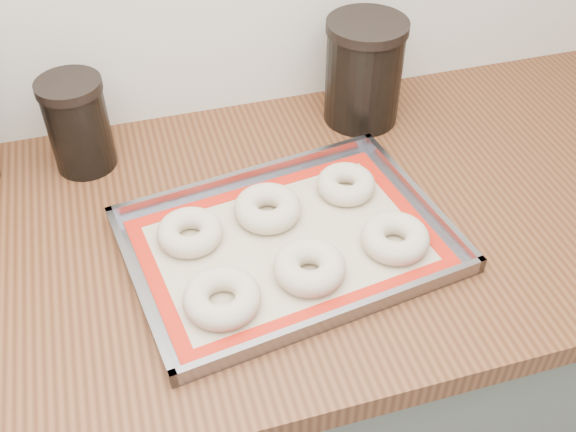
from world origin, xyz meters
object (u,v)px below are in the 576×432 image
object	(u,v)px
bagel_front_mid	(309,267)
canister_right	(364,71)
bagel_back_right	(346,184)
baking_tray	(288,242)
bagel_back_left	(190,232)
bagel_front_right	(395,238)
bagel_front_left	(222,298)
bagel_back_mid	(267,208)
canister_mid	(78,124)

from	to	relation	value
bagel_front_mid	canister_right	bearing A→B (deg)	59.20
bagel_back_right	canister_right	size ratio (longest dim) A/B	0.49
baking_tray	bagel_back_left	bearing A→B (deg)	160.98
baking_tray	bagel_back_right	bearing A→B (deg)	35.35
bagel_back_right	canister_right	xyz separation A→B (m)	(0.10, 0.20, 0.07)
bagel_front_mid	bagel_front_right	world-z (taller)	bagel_front_mid
bagel_front_left	bagel_front_mid	world-z (taller)	bagel_front_mid
bagel_front_mid	canister_right	distance (m)	0.42
baking_tray	bagel_back_mid	world-z (taller)	bagel_back_mid
baking_tray	bagel_back_mid	xyz separation A→B (m)	(-0.01, 0.06, 0.02)
bagel_back_right	canister_mid	bearing A→B (deg)	153.15
baking_tray	bagel_back_left	size ratio (longest dim) A/B	5.19
bagel_front_right	bagel_back_mid	bearing A→B (deg)	144.69
bagel_front_mid	bagel_front_right	size ratio (longest dim) A/B	1.02
bagel_front_right	bagel_back_mid	size ratio (longest dim) A/B	0.97
bagel_front_left	bagel_front_mid	xyz separation A→B (m)	(0.13, 0.02, 0.00)
bagel_back_left	bagel_back_mid	world-z (taller)	bagel_back_mid
bagel_back_left	canister_right	xyz separation A→B (m)	(0.36, 0.24, 0.07)
bagel_front_mid	bagel_back_right	world-z (taller)	bagel_front_mid
bagel_front_right	bagel_back_mid	world-z (taller)	bagel_back_mid
bagel_front_mid	bagel_front_right	xyz separation A→B (m)	(0.14, 0.02, -0.00)
bagel_back_mid	canister_mid	world-z (taller)	canister_mid
baking_tray	canister_mid	size ratio (longest dim) A/B	3.15
bagel_back_left	bagel_back_mid	size ratio (longest dim) A/B	0.95
bagel_front_mid	canister_mid	bearing A→B (deg)	128.35
baking_tray	bagel_back_right	size ratio (longest dim) A/B	5.40
bagel_front_right	canister_mid	xyz separation A→B (m)	(-0.42, 0.33, 0.06)
bagel_back_mid	canister_right	size ratio (longest dim) A/B	0.54
baking_tray	bagel_back_left	world-z (taller)	bagel_back_left
canister_mid	bagel_back_mid	bearing A→B (deg)	-40.57
bagel_front_right	bagel_back_right	world-z (taller)	bagel_front_right
bagel_back_mid	canister_right	bearing A→B (deg)	43.04
bagel_front_mid	bagel_front_left	bearing A→B (deg)	-171.52
bagel_front_mid	canister_mid	size ratio (longest dim) A/B	0.64
bagel_front_mid	bagel_back_right	xyz separation A→B (m)	(0.11, 0.16, -0.00)
baking_tray	canister_right	xyz separation A→B (m)	(0.22, 0.28, 0.09)
baking_tray	bagel_front_right	xyz separation A→B (m)	(0.15, -0.05, 0.02)
bagel_front_left	baking_tray	bearing A→B (deg)	37.31
bagel_front_mid	bagel_front_right	bearing A→B (deg)	8.57
bagel_front_left	canister_mid	world-z (taller)	canister_mid
bagel_back_right	baking_tray	bearing A→B (deg)	-144.65
bagel_front_right	bagel_back_right	size ratio (longest dim) A/B	1.07
bagel_front_right	bagel_back_left	world-z (taller)	bagel_front_right
baking_tray	canister_mid	world-z (taller)	canister_mid
bagel_back_right	canister_right	bearing A→B (deg)	63.06
bagel_back_left	canister_right	bearing A→B (deg)	33.51
baking_tray	bagel_back_right	distance (m)	0.15
bagel_back_right	bagel_back_left	bearing A→B (deg)	-171.43
canister_right	bagel_back_left	bearing A→B (deg)	-146.49
bagel_back_left	bagel_back_right	bearing A→B (deg)	8.57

